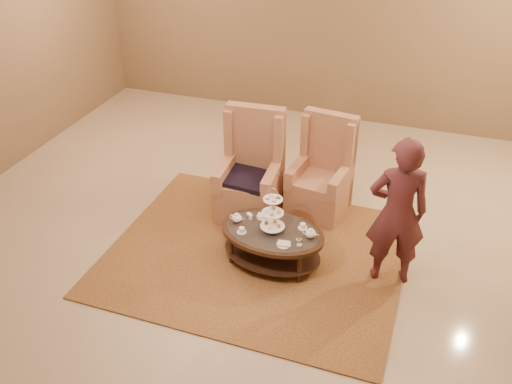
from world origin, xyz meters
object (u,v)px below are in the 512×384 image
at_px(armchair_left, 251,179).
at_px(armchair_right, 322,179).
at_px(person, 397,213).
at_px(tea_table, 272,236).

xyz_separation_m(armchair_left, armchair_right, (0.80, 0.34, -0.04)).
bearing_deg(armchair_left, armchair_right, 19.36).
bearing_deg(armchair_left, person, -25.61).
xyz_separation_m(tea_table, person, (1.24, 0.16, 0.48)).
bearing_deg(person, tea_table, -7.50).
height_order(tea_table, armchair_right, armchair_right).
bearing_deg(tea_table, armchair_right, 84.06).
bearing_deg(person, armchair_left, -37.08).
height_order(tea_table, armchair_left, armchair_left).
distance_m(armchair_left, person, 1.98).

